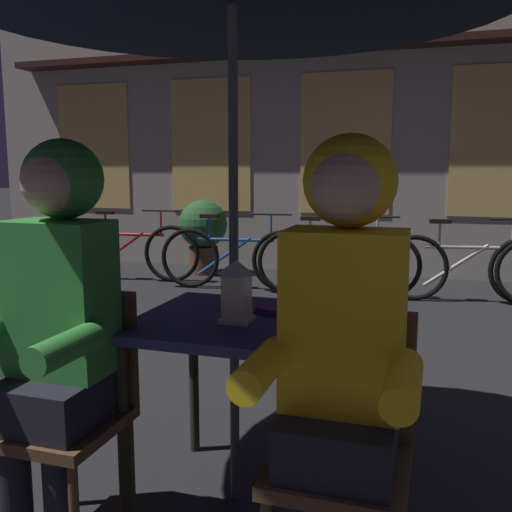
# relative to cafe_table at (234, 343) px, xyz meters

# --- Properties ---
(ground_plane) EXTENTS (60.00, 60.00, 0.00)m
(ground_plane) POSITION_rel_cafe_table_xyz_m (0.00, 0.00, -0.64)
(ground_plane) COLOR #232326
(cafe_table) EXTENTS (0.72, 0.72, 0.74)m
(cafe_table) POSITION_rel_cafe_table_xyz_m (0.00, 0.00, 0.00)
(cafe_table) COLOR navy
(cafe_table) RESTS_ON ground_plane
(lantern) EXTENTS (0.11, 0.11, 0.23)m
(lantern) POSITION_rel_cafe_table_xyz_m (0.03, -0.06, 0.22)
(lantern) COLOR white
(lantern) RESTS_ON cafe_table
(chair_left) EXTENTS (0.40, 0.40, 0.87)m
(chair_left) POSITION_rel_cafe_table_xyz_m (-0.48, -0.37, -0.15)
(chair_left) COLOR #513823
(chair_left) RESTS_ON ground_plane
(chair_right) EXTENTS (0.40, 0.40, 0.87)m
(chair_right) POSITION_rel_cafe_table_xyz_m (0.48, -0.37, -0.15)
(chair_right) COLOR #513823
(chair_right) RESTS_ON ground_plane
(person_left_hooded) EXTENTS (0.45, 0.56, 1.40)m
(person_left_hooded) POSITION_rel_cafe_table_xyz_m (-0.48, -0.43, 0.21)
(person_left_hooded) COLOR black
(person_left_hooded) RESTS_ON ground_plane
(person_right_hooded) EXTENTS (0.45, 0.56, 1.40)m
(person_right_hooded) POSITION_rel_cafe_table_xyz_m (0.48, -0.43, 0.21)
(person_right_hooded) COLOR black
(person_right_hooded) RESTS_ON ground_plane
(shopfront_building) EXTENTS (10.00, 0.93, 6.20)m
(shopfront_building) POSITION_rel_cafe_table_xyz_m (-0.39, 5.40, 2.45)
(shopfront_building) COLOR #9E9389
(shopfront_building) RESTS_ON ground_plane
(bicycle_nearest) EXTENTS (1.67, 0.28, 0.84)m
(bicycle_nearest) POSITION_rel_cafe_table_xyz_m (-2.69, 3.86, -0.29)
(bicycle_nearest) COLOR black
(bicycle_nearest) RESTS_ON ground_plane
(bicycle_second) EXTENTS (1.68, 0.23, 0.84)m
(bicycle_second) POSITION_rel_cafe_table_xyz_m (-1.34, 3.76, -0.29)
(bicycle_second) COLOR black
(bicycle_second) RESTS_ON ground_plane
(bicycle_third) EXTENTS (1.68, 0.23, 0.84)m
(bicycle_third) POSITION_rel_cafe_table_xyz_m (-0.24, 3.79, -0.29)
(bicycle_third) COLOR black
(bicycle_third) RESTS_ON ground_plane
(bicycle_fourth) EXTENTS (1.67, 0.31, 0.84)m
(bicycle_fourth) POSITION_rel_cafe_table_xyz_m (1.03, 3.87, -0.29)
(bicycle_fourth) COLOR black
(bicycle_fourth) RESTS_ON ground_plane
(book) EXTENTS (0.23, 0.20, 0.02)m
(book) POSITION_rel_cafe_table_xyz_m (0.17, 0.11, 0.11)
(book) COLOR #661E7A
(book) RESTS_ON cafe_table
(potted_plant) EXTENTS (0.60, 0.60, 0.92)m
(potted_plant) POSITION_rel_cafe_table_xyz_m (-2.05, 4.55, -0.09)
(potted_plant) COLOR brown
(potted_plant) RESTS_ON ground_plane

